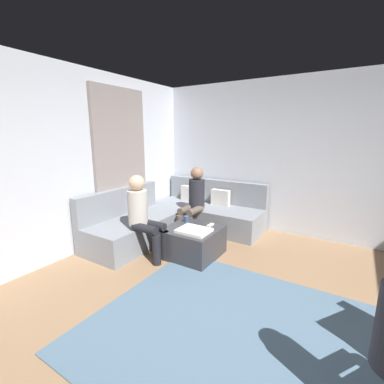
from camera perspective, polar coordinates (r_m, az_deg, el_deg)
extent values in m
cube|color=#8C6B4C|center=(2.64, 13.30, -31.12)|extent=(6.00, 6.00, 0.10)
cube|color=silver|center=(4.83, 25.61, 6.44)|extent=(6.00, 0.12, 2.70)
cube|color=silver|center=(3.96, -30.02, 4.91)|extent=(0.12, 6.00, 2.70)
cube|color=gray|center=(4.65, -15.06, 5.79)|extent=(0.06, 1.10, 2.50)
cube|color=slate|center=(2.72, 9.64, -27.78)|extent=(2.60, 2.20, 0.01)
cube|color=gray|center=(5.08, 3.20, -5.25)|extent=(2.10, 0.85, 0.42)
cube|color=gray|center=(5.28, 5.12, 0.27)|extent=(2.10, 0.14, 0.45)
cube|color=gray|center=(4.46, -12.04, -8.08)|extent=(0.85, 1.70, 0.42)
cube|color=gray|center=(4.58, -15.50, -2.03)|extent=(0.14, 1.70, 0.45)
cube|color=silver|center=(5.39, -0.52, -0.57)|extent=(0.36, 0.12, 0.36)
cube|color=silver|center=(5.06, 6.19, -1.52)|extent=(0.36, 0.12, 0.36)
cube|color=#333338|center=(3.93, 0.07, -10.70)|extent=(0.76, 0.76, 0.42)
cube|color=white|center=(3.70, 0.41, -8.37)|extent=(0.44, 0.36, 0.04)
cylinder|color=#334C72|center=(4.09, -1.22, -5.89)|extent=(0.08, 0.08, 0.10)
cube|color=white|center=(3.94, 4.02, -7.18)|extent=(0.05, 0.15, 0.02)
cylinder|color=brown|center=(4.41, -0.68, -8.05)|extent=(0.12, 0.12, 0.42)
cylinder|color=brown|center=(4.51, -2.63, -7.62)|extent=(0.12, 0.12, 0.42)
cylinder|color=brown|center=(4.49, 0.69, -4.06)|extent=(0.12, 0.40, 0.12)
cylinder|color=brown|center=(4.58, -1.24, -3.72)|extent=(0.12, 0.40, 0.12)
cylinder|color=#26262D|center=(4.63, 1.03, -0.33)|extent=(0.28, 0.28, 0.50)
sphere|color=#8C664C|center=(4.57, 1.05, 4.08)|extent=(0.22, 0.22, 0.22)
cylinder|color=black|center=(3.82, -5.95, -11.46)|extent=(0.12, 0.12, 0.42)
cylinder|color=black|center=(3.70, -7.70, -12.38)|extent=(0.12, 0.12, 0.42)
cylinder|color=black|center=(3.84, -8.42, -7.07)|extent=(0.40, 0.12, 0.12)
cylinder|color=black|center=(3.72, -10.22, -7.83)|extent=(0.40, 0.12, 0.12)
cylinder|color=beige|center=(3.83, -11.69, -3.33)|extent=(0.28, 0.28, 0.50)
sphere|color=#D8AD8C|center=(3.75, -11.93, 1.97)|extent=(0.22, 0.22, 0.22)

